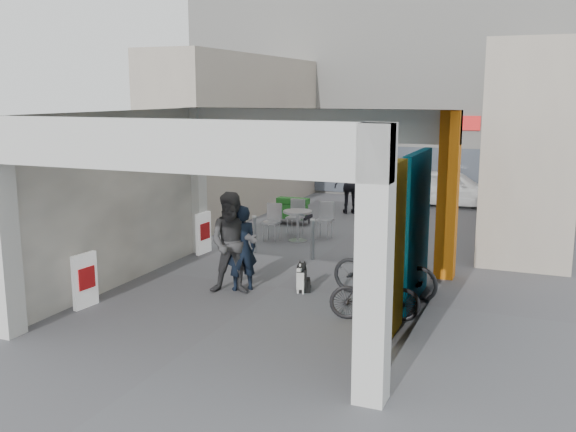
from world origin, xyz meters
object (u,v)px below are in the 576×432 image
at_px(border_collie, 303,279).
at_px(man_with_dog, 241,248).
at_px(bicycle_front, 385,270).
at_px(man_back_turned, 233,243).
at_px(man_elderly, 388,233).
at_px(white_van, 451,188).
at_px(produce_stand, 291,214).
at_px(man_crates, 351,186).
at_px(bicycle_rear, 375,294).
at_px(cafe_set, 297,226).

bearing_deg(border_collie, man_with_dog, 172.11).
bearing_deg(bicycle_front, border_collie, 104.91).
height_order(border_collie, bicycle_front, bicycle_front).
bearing_deg(man_back_turned, man_elderly, 34.73).
height_order(man_back_turned, white_van, man_back_turned).
height_order(produce_stand, white_van, white_van).
bearing_deg(produce_stand, man_back_turned, -67.31).
bearing_deg(bicycle_front, man_back_turned, 111.19).
bearing_deg(man_crates, bicycle_rear, 84.67).
relative_size(cafe_set, man_with_dog, 0.95).
distance_m(produce_stand, man_crates, 2.63).
bearing_deg(white_van, produce_stand, 139.38).
distance_m(man_with_dog, man_back_turned, 0.28).
relative_size(man_with_dog, bicycle_rear, 1.10).
relative_size(produce_stand, white_van, 0.31).
height_order(cafe_set, white_van, white_van).
height_order(man_with_dog, man_elderly, man_with_dog).
relative_size(cafe_set, bicycle_front, 0.78).
distance_m(man_with_dog, white_van, 11.55).
bearing_deg(man_crates, cafe_set, 61.65).
distance_m(cafe_set, man_elderly, 3.52).
xyz_separation_m(bicycle_rear, white_van, (-0.43, 12.00, 0.17)).
bearing_deg(cafe_set, produce_stand, 116.88).
height_order(cafe_set, man_back_turned, man_back_turned).
xyz_separation_m(man_back_turned, bicycle_front, (2.78, 0.84, -0.45)).
distance_m(border_collie, white_van, 11.05).
bearing_deg(white_van, man_back_turned, 166.26).
distance_m(produce_stand, border_collie, 6.66).
xyz_separation_m(man_crates, bicycle_front, (3.10, -8.09, -0.35)).
bearing_deg(border_collie, cafe_set, 89.78).
bearing_deg(bicycle_rear, man_crates, 5.05).
relative_size(man_with_dog, bicycle_front, 0.83).
distance_m(man_crates, bicycle_front, 8.67).
distance_m(cafe_set, produce_stand, 1.92).
bearing_deg(man_with_dog, man_crates, -126.53).
bearing_deg(man_back_turned, bicycle_rear, -26.94).
xyz_separation_m(man_back_turned, bicycle_rear, (2.93, -0.48, -0.53)).
bearing_deg(border_collie, man_crates, 77.64).
xyz_separation_m(man_elderly, white_van, (0.18, 8.51, -0.13)).
bearing_deg(produce_stand, border_collie, -55.93).
bearing_deg(man_elderly, white_van, 93.85).
distance_m(produce_stand, bicycle_rear, 8.38).
distance_m(man_with_dog, bicycle_front, 2.81).
relative_size(man_elderly, man_crates, 0.87).
height_order(cafe_set, bicycle_front, bicycle_front).
relative_size(border_collie, man_elderly, 0.42).
xyz_separation_m(bicycle_front, white_van, (-0.28, 10.68, 0.10)).
height_order(border_collie, man_elderly, man_elderly).
relative_size(man_with_dog, man_back_turned, 0.86).
height_order(produce_stand, man_with_dog, man_with_dog).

